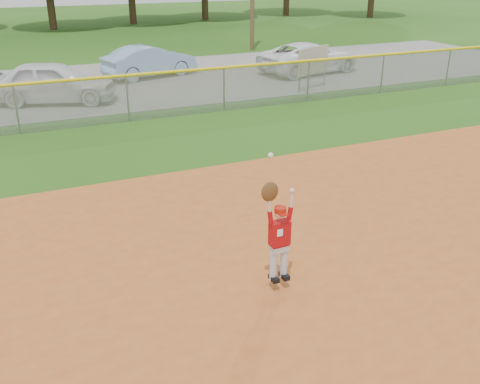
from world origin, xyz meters
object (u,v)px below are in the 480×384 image
(car_white_a, at_px, (53,82))
(car_blue, at_px, (150,61))
(car_white_b, at_px, (309,58))
(sponsor_sign, at_px, (313,62))
(ballplayer, at_px, (278,232))

(car_white_a, relative_size, car_blue, 1.06)
(car_white_b, height_order, sponsor_sign, sponsor_sign)
(car_white_a, distance_m, ballplayer, 14.15)
(car_blue, xyz_separation_m, ballplayer, (-2.59, -17.20, 0.33))
(car_blue, bearing_deg, sponsor_sign, -149.02)
(sponsor_sign, relative_size, ballplayer, 0.84)
(car_white_a, relative_size, car_white_b, 0.90)
(car_white_a, relative_size, sponsor_sign, 2.47)
(car_white_a, height_order, ballplayer, ballplayer)
(sponsor_sign, bearing_deg, car_white_a, 168.80)
(car_white_a, relative_size, ballplayer, 2.06)
(sponsor_sign, xyz_separation_m, ballplayer, (-7.89, -12.10, -0.09))
(car_blue, bearing_deg, car_white_a, 110.45)
(car_white_a, height_order, car_blue, car_white_a)
(sponsor_sign, distance_m, ballplayer, 14.45)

